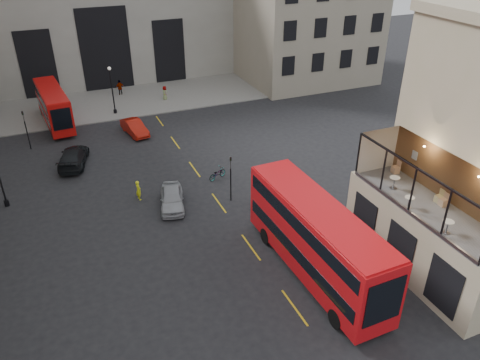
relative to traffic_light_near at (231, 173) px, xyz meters
name	(u,v)px	position (x,y,z in m)	size (l,w,h in m)	color
ground	(325,298)	(1.00, -12.00, -2.42)	(140.00, 140.00, 0.00)	black
host_frontage	(421,240)	(7.50, -12.00, -0.17)	(3.00, 11.00, 4.50)	tan
cafe_floor	(428,208)	(7.50, -12.00, 2.12)	(3.00, 10.00, 0.10)	slate
gateway	(94,6)	(-4.00, 35.99, 6.96)	(35.00, 10.60, 18.00)	#A29F97
pavement_far	(110,102)	(-5.00, 26.00, -2.36)	(40.00, 12.00, 0.12)	slate
traffic_light_near	(231,173)	(0.00, 0.00, 0.00)	(0.16, 0.20, 3.80)	black
traffic_light_far	(25,125)	(-14.00, 16.00, 0.00)	(0.16, 0.20, 3.80)	black
street_lamp_b	(113,93)	(-5.00, 22.00, -0.03)	(0.36, 0.36, 5.33)	black
bus_near	(316,237)	(1.50, -9.78, 0.30)	(3.09, 12.21, 4.85)	red
bus_far	(53,105)	(-11.22, 21.44, -0.25)	(3.10, 9.86, 3.87)	red
car_a	(172,198)	(-4.41, 0.95, -1.70)	(1.72, 4.28, 1.46)	#A0A3A8
car_b	(135,127)	(-4.14, 15.63, -1.72)	(1.50, 4.30, 1.42)	#B3170B
car_c	(73,157)	(-10.53, 11.03, -1.67)	(2.13, 5.24, 1.52)	black
bicycle	(217,174)	(0.27, 3.68, -1.95)	(0.63, 1.81, 0.95)	gray
cyclist	(138,190)	(-6.51, 2.98, -1.62)	(0.59, 0.39, 1.61)	#FCFF1A
pedestrian_a	(49,116)	(-11.86, 21.58, -1.44)	(0.95, 0.74, 1.96)	gray
pedestrian_b	(63,100)	(-10.13, 26.41, -1.57)	(1.10, 0.63, 1.70)	gray
pedestrian_c	(120,88)	(-3.28, 28.00, -1.46)	(1.13, 0.47, 1.94)	gray
pedestrian_d	(165,93)	(1.32, 24.28, -1.57)	(0.83, 0.54, 1.71)	gray
cafe_table_near	(448,225)	(6.54, -14.34, 2.66)	(0.59, 0.59, 0.74)	white
cafe_table_mid	(409,201)	(6.38, -11.56, 2.63)	(0.55, 0.55, 0.69)	beige
cafe_table_far	(394,181)	(7.02, -9.48, 2.69)	(0.62, 0.62, 0.77)	beige
cafe_chair_b	(443,202)	(8.37, -12.18, 2.42)	(0.41, 0.41, 0.80)	tan
cafe_chair_c	(439,198)	(8.41, -11.80, 2.42)	(0.41, 0.41, 0.81)	tan
cafe_chair_d	(396,169)	(8.45, -7.90, 2.44)	(0.47, 0.47, 0.86)	tan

